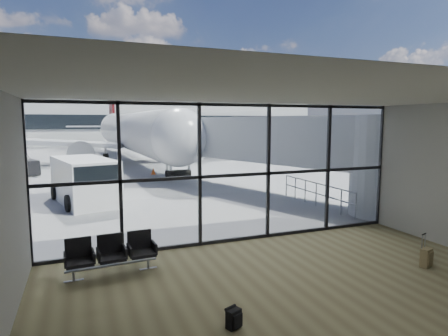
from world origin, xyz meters
TOP-DOWN VIEW (x-y plane):
  - ground at (0.00, 40.00)m, footprint 220.00×220.00m
  - lounge_shell at (0.00, -4.80)m, footprint 12.02×8.01m
  - glass_curtain_wall at (0.00, 0.00)m, footprint 12.10×0.12m
  - jet_bridge at (4.90, 7.07)m, footprint 8.00×16.50m
  - apron_railing at (5.60, 3.50)m, footprint 0.06×5.46m
  - far_terminal at (-0.59, 61.97)m, footprint 80.00×12.20m
  - tree_5 at (-15.00, 72.00)m, footprint 6.27×6.27m
  - seating_row at (-4.01, -1.27)m, footprint 2.27×0.76m
  - backpack at (-2.07, -4.86)m, footprint 0.33×0.33m
  - suitcase at (3.94, -3.95)m, footprint 0.38×0.32m
  - airliner at (0.45, 27.78)m, footprint 32.09×37.16m
  - service_van at (-4.47, 8.10)m, footprint 3.28×5.34m
  - belt_loader at (-8.69, 20.46)m, footprint 2.82×4.49m
  - traffic_cone_b at (-2.21, 15.39)m, footprint 0.36×0.36m
  - traffic_cone_c at (0.48, 17.00)m, footprint 0.36×0.36m

SIDE VIEW (x-z plane):
  - ground at x=0.00m, z-range 0.00..0.00m
  - backpack at x=-2.07m, z-range -0.01..0.41m
  - traffic_cone_c at x=0.48m, z-range -0.01..0.50m
  - traffic_cone_b at x=-2.21m, z-range -0.01..0.50m
  - suitcase at x=3.94m, z-range -0.18..0.73m
  - seating_row at x=-4.01m, z-range 0.05..1.06m
  - belt_loader at x=-8.69m, z-range -0.32..1.64m
  - apron_railing at x=5.60m, z-range 0.16..1.27m
  - service_van at x=-4.47m, z-range 0.03..2.19m
  - glass_curtain_wall at x=0.00m, z-range 0.00..4.50m
  - lounge_shell at x=0.00m, z-range 0.40..4.91m
  - jet_bridge at x=4.90m, z-range 0.59..4.92m
  - airliner at x=0.45m, z-range -1.87..7.70m
  - far_terminal at x=-0.59m, z-range -1.29..9.71m
  - tree_5 at x=-15.00m, z-range 1.36..10.39m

